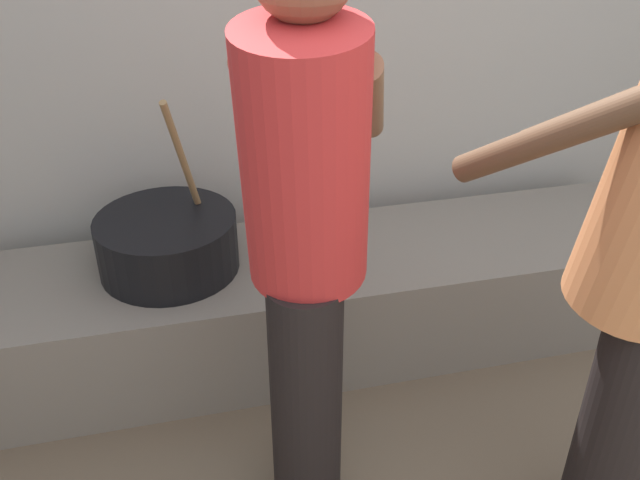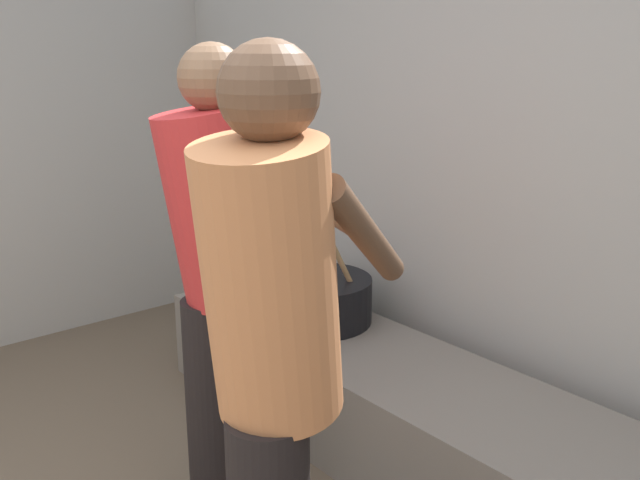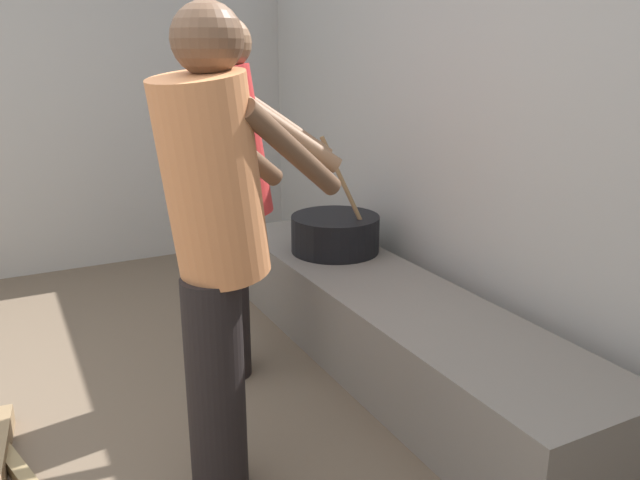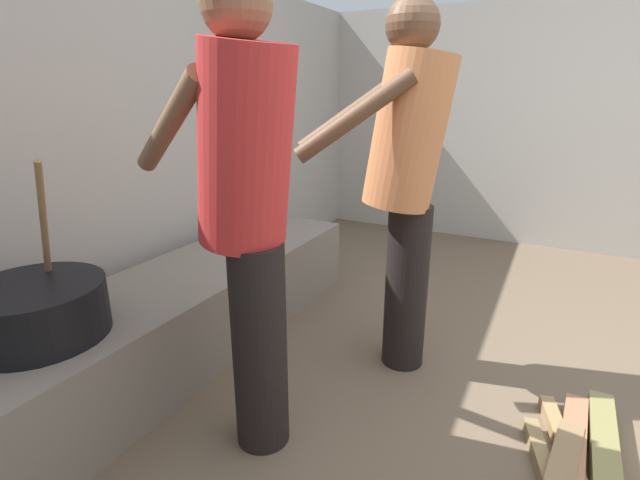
{
  "view_description": "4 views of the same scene",
  "coord_description": "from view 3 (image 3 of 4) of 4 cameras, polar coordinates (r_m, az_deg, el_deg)",
  "views": [
    {
      "loc": [
        -0.84,
        -0.3,
        1.77
      ],
      "look_at": [
        -0.47,
        1.24,
        0.82
      ],
      "focal_mm": 38.46,
      "sensor_mm": 36.0,
      "label": 1
    },
    {
      "loc": [
        1.42,
        -0.08,
        1.64
      ],
      "look_at": [
        -0.18,
        1.26,
        1.05
      ],
      "focal_mm": 39.6,
      "sensor_mm": 36.0,
      "label": 2
    },
    {
      "loc": [
        2.09,
        0.2,
        1.51
      ],
      "look_at": [
        -0.14,
        1.35,
        0.75
      ],
      "focal_mm": 35.64,
      "sensor_mm": 36.0,
      "label": 3
    },
    {
      "loc": [
        -1.76,
        0.2,
        1.29
      ],
      "look_at": [
        -0.16,
        1.03,
        0.7
      ],
      "focal_mm": 25.99,
      "sensor_mm": 36.0,
      "label": 4
    }
  ],
  "objects": [
    {
      "name": "block_enclosure_rear",
      "position": [
        3.02,
        17.8,
        6.12
      ],
      "size": [
        5.4,
        0.2,
        1.97
      ],
      "primitive_type": "cube",
      "color": "#ADA8A0",
      "rests_on": "ground_plane"
    },
    {
      "name": "hearth_ledge",
      "position": [
        3.15,
        5.92,
        -7.61
      ],
      "size": [
        2.61,
        0.6,
        0.42
      ],
      "primitive_type": "cube",
      "color": "slate",
      "rests_on": "ground_plane"
    },
    {
      "name": "cooking_pot_main",
      "position": [
        3.53,
        1.38,
        0.61
      ],
      "size": [
        0.49,
        0.49,
        0.66
      ],
      "color": "black",
      "rests_on": "hearth_ledge"
    },
    {
      "name": "cook_in_red_shirt",
      "position": [
        2.84,
        -8.07,
        5.16
      ],
      "size": [
        0.53,
        0.74,
        1.64
      ],
      "color": "black",
      "rests_on": "ground_plane"
    },
    {
      "name": "cook_in_orange_shirt",
      "position": [
        2.06,
        -9.38,
        0.75
      ],
      "size": [
        0.59,
        0.75,
        1.65
      ],
      "color": "black",
      "rests_on": "ground_plane"
    }
  ]
}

